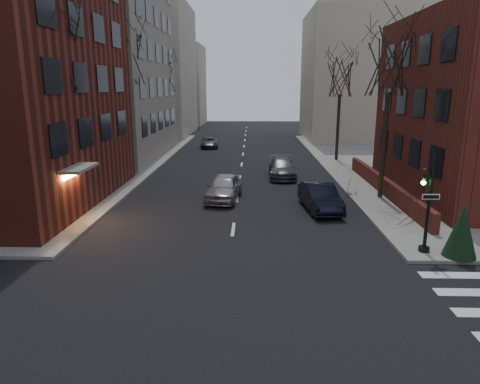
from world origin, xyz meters
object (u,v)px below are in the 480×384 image
car_lane_silver (224,187)px  evergreen_shrub (462,231)px  parked_sedan (320,197)px  car_lane_far (209,142)px  car_lane_gray (282,168)px  sandwich_board (352,185)px  tree_left_c (163,75)px  tree_left_b (125,58)px  tree_left_a (55,51)px  traffic_signal (427,210)px  tree_right_b (341,77)px  streetlamp_far (173,109)px  streetlamp_near (121,124)px  tree_right_a (390,64)px

car_lane_silver → evergreen_shrub: bearing=-35.7°
parked_sedan → car_lane_far: size_ratio=1.09×
car_lane_silver → car_lane_gray: 7.94m
car_lane_silver → sandwich_board: (8.10, 1.35, -0.11)m
tree_left_c → tree_left_b: bearing=-90.0°
tree_left_a → tree_left_b: size_ratio=0.95×
traffic_signal → tree_left_c: size_ratio=0.41×
parked_sedan → car_lane_far: (-8.67, 25.37, -0.17)m
tree_left_c → tree_right_b: 19.34m
car_lane_far → tree_left_b: bearing=-113.2°
tree_left_b → car_lane_far: bearing=72.0°
tree_left_a → parked_sedan: 15.64m
parked_sedan → streetlamp_far: bearing=109.3°
tree_left_a → streetlamp_near: bearing=85.7°
tree_left_c → streetlamp_far: size_ratio=1.55×
tree_left_b → parked_sedan: bearing=-37.8°
tree_right_a → tree_right_b: tree_right_a is taller
streetlamp_near → car_lane_silver: bearing=-30.5°
tree_left_b → streetlamp_far: size_ratio=1.72×
tree_left_c → car_lane_far: size_ratio=2.34×
tree_left_c → streetlamp_near: size_ratio=1.55×
tree_left_a → car_lane_far: bearing=79.8°
tree_right_a → sandwich_board: (-1.50, 0.99, -7.37)m
tree_right_b → sandwich_board: size_ratio=9.03×
tree_right_b → car_lane_gray: (-5.56, -7.52, -6.87)m
tree_left_b → streetlamp_far: 16.68m
sandwich_board → evergreen_shrub: 10.67m
tree_left_b → car_lane_gray: tree_left_b is taller
streetlamp_near → sandwich_board: size_ratio=6.18×
tree_left_b → car_lane_silver: (8.00, -8.36, -8.14)m
parked_sedan → evergreen_shrub: size_ratio=2.11×
traffic_signal → parked_sedan: traffic_signal is taller
streetlamp_far → car_lane_gray: size_ratio=1.27×
tree_left_a → tree_right_b: bearing=45.6°
car_lane_gray → traffic_signal: bearing=-71.8°
streetlamp_far → evergreen_shrub: bearing=-62.6°
streetlamp_near → car_lane_gray: (11.44, 2.48, -3.52)m
tree_left_a → parked_sedan: tree_left_a is taller
car_lane_silver → tree_left_a: bearing=-148.7°
streetlamp_near → car_lane_silver: streetlamp_near is taller
evergreen_shrub → streetlamp_near: bearing=142.2°
tree_left_a → tree_left_c: bearing=90.0°
tree_right_a → car_lane_silver: 12.04m
tree_right_b → car_lane_gray: tree_right_b is taller
tree_left_c → traffic_signal: bearing=-61.6°
tree_left_a → tree_left_b: tree_left_b is taller
car_lane_gray → sandwich_board: 6.83m
streetlamp_near → parked_sedan: 14.88m
parked_sedan → tree_right_b: bearing=69.4°
traffic_signal → parked_sedan: size_ratio=0.88×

